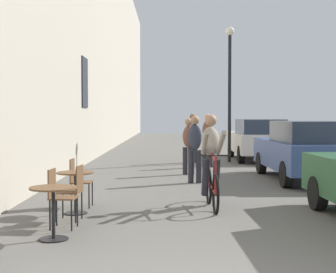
{
  "coord_description": "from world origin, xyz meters",
  "views": [
    {
      "loc": [
        -0.35,
        -4.01,
        1.68
      ],
      "look_at": [
        -0.34,
        11.26,
        1.06
      ],
      "focal_mm": 54.11,
      "sensor_mm": 36.0,
      "label": 1
    }
  ],
  "objects_px": {
    "cyclist_on_bicycle": "(211,163)",
    "pedestrian_furthest": "(192,135)",
    "cafe_chair_mid_toward_street": "(77,179)",
    "pedestrian_mid": "(188,143)",
    "parked_car_second": "(305,150)",
    "cafe_chair_near_toward_street": "(58,194)",
    "cafe_chair_mid_toward_wall": "(73,189)",
    "cafe_table_mid": "(75,184)",
    "pedestrian_near": "(194,145)",
    "pedestrian_far": "(207,137)",
    "street_lamp": "(229,76)",
    "cafe_table_near": "(53,202)",
    "parked_car_third": "(257,139)"
  },
  "relations": [
    {
      "from": "cafe_table_mid",
      "to": "pedestrian_furthest",
      "type": "relative_size",
      "value": 0.41
    },
    {
      "from": "pedestrian_mid",
      "to": "pedestrian_far",
      "type": "relative_size",
      "value": 0.92
    },
    {
      "from": "cafe_table_near",
      "to": "parked_car_second",
      "type": "xyz_separation_m",
      "value": [
        5.12,
        6.29,
        0.28
      ]
    },
    {
      "from": "pedestrian_furthest",
      "to": "cafe_chair_mid_toward_wall",
      "type": "bearing_deg",
      "value": -103.41
    },
    {
      "from": "cyclist_on_bicycle",
      "to": "pedestrian_furthest",
      "type": "bearing_deg",
      "value": 89.45
    },
    {
      "from": "cafe_table_near",
      "to": "cafe_chair_mid_toward_wall",
      "type": "xyz_separation_m",
      "value": [
        0.04,
        1.25,
        -0.0
      ]
    },
    {
      "from": "cafe_chair_mid_toward_street",
      "to": "parked_car_third",
      "type": "distance_m",
      "value": 11.07
    },
    {
      "from": "pedestrian_furthest",
      "to": "parked_car_third",
      "type": "bearing_deg",
      "value": 21.81
    },
    {
      "from": "cafe_chair_mid_toward_wall",
      "to": "pedestrian_far",
      "type": "bearing_deg",
      "value": 71.66
    },
    {
      "from": "cafe_table_mid",
      "to": "pedestrian_near",
      "type": "relative_size",
      "value": 0.43
    },
    {
      "from": "cafe_chair_mid_toward_wall",
      "to": "cafe_chair_mid_toward_street",
      "type": "bearing_deg",
      "value": 96.97
    },
    {
      "from": "parked_car_second",
      "to": "cyclist_on_bicycle",
      "type": "bearing_deg",
      "value": -125.88
    },
    {
      "from": "cyclist_on_bicycle",
      "to": "pedestrian_furthest",
      "type": "distance_m",
      "value": 8.84
    },
    {
      "from": "cafe_table_near",
      "to": "parked_car_third",
      "type": "distance_m",
      "value": 13.28
    },
    {
      "from": "pedestrian_furthest",
      "to": "cafe_table_mid",
      "type": "bearing_deg",
      "value": -104.62
    },
    {
      "from": "cafe_chair_mid_toward_street",
      "to": "parked_car_third",
      "type": "height_order",
      "value": "parked_car_third"
    },
    {
      "from": "pedestrian_near",
      "to": "pedestrian_mid",
      "type": "bearing_deg",
      "value": 92.63
    },
    {
      "from": "cafe_table_near",
      "to": "pedestrian_mid",
      "type": "distance_m",
      "value": 7.95
    },
    {
      "from": "pedestrian_far",
      "to": "cafe_chair_mid_toward_street",
      "type": "bearing_deg",
      "value": -112.25
    },
    {
      "from": "cafe_chair_near_toward_street",
      "to": "pedestrian_furthest",
      "type": "relative_size",
      "value": 0.51
    },
    {
      "from": "pedestrian_far",
      "to": "street_lamp",
      "type": "relative_size",
      "value": 0.36
    },
    {
      "from": "parked_car_third",
      "to": "parked_car_second",
      "type": "bearing_deg",
      "value": -88.52
    },
    {
      "from": "pedestrian_near",
      "to": "parked_car_second",
      "type": "distance_m",
      "value": 2.93
    },
    {
      "from": "cafe_chair_mid_toward_street",
      "to": "pedestrian_far",
      "type": "distance_m",
      "value": 7.82
    },
    {
      "from": "cafe_table_near",
      "to": "cafe_table_mid",
      "type": "distance_m",
      "value": 1.83
    },
    {
      "from": "cafe_table_mid",
      "to": "pedestrian_far",
      "type": "relative_size",
      "value": 0.41
    },
    {
      "from": "cafe_chair_mid_toward_wall",
      "to": "pedestrian_far",
      "type": "relative_size",
      "value": 0.51
    },
    {
      "from": "cafe_chair_mid_toward_street",
      "to": "pedestrian_mid",
      "type": "xyz_separation_m",
      "value": [
        2.25,
        5.16,
        0.39
      ]
    },
    {
      "from": "cafe_table_mid",
      "to": "pedestrian_furthest",
      "type": "height_order",
      "value": "pedestrian_furthest"
    },
    {
      "from": "pedestrian_near",
      "to": "cafe_table_mid",
      "type": "bearing_deg",
      "value": -119.61
    },
    {
      "from": "cafe_chair_mid_toward_street",
      "to": "pedestrian_furthest",
      "type": "bearing_deg",
      "value": 73.88
    },
    {
      "from": "cyclist_on_bicycle",
      "to": "pedestrian_near",
      "type": "bearing_deg",
      "value": 92.16
    },
    {
      "from": "cafe_table_mid",
      "to": "cyclist_on_bicycle",
      "type": "bearing_deg",
      "value": 15.17
    },
    {
      "from": "pedestrian_near",
      "to": "street_lamp",
      "type": "xyz_separation_m",
      "value": [
        1.56,
        5.77,
        2.16
      ]
    },
    {
      "from": "pedestrian_mid",
      "to": "parked_car_second",
      "type": "distance_m",
      "value": 3.27
    },
    {
      "from": "pedestrian_near",
      "to": "street_lamp",
      "type": "relative_size",
      "value": 0.34
    },
    {
      "from": "parked_car_third",
      "to": "pedestrian_far",
      "type": "bearing_deg",
      "value": -129.04
    },
    {
      "from": "cafe_chair_mid_toward_street",
      "to": "pedestrian_near",
      "type": "relative_size",
      "value": 0.53
    },
    {
      "from": "cafe_table_mid",
      "to": "cafe_chair_mid_toward_street",
      "type": "relative_size",
      "value": 0.81
    },
    {
      "from": "cafe_chair_mid_toward_wall",
      "to": "cafe_chair_near_toward_street",
      "type": "bearing_deg",
      "value": -101.96
    },
    {
      "from": "cyclist_on_bicycle",
      "to": "parked_car_second",
      "type": "distance_m",
      "value": 4.71
    },
    {
      "from": "pedestrian_far",
      "to": "cafe_chair_mid_toward_wall",
      "type": "bearing_deg",
      "value": -108.34
    },
    {
      "from": "cafe_chair_near_toward_street",
      "to": "cyclist_on_bicycle",
      "type": "bearing_deg",
      "value": 36.19
    },
    {
      "from": "parked_car_second",
      "to": "pedestrian_far",
      "type": "bearing_deg",
      "value": 123.57
    },
    {
      "from": "cafe_chair_near_toward_street",
      "to": "pedestrian_far",
      "type": "relative_size",
      "value": 0.51
    },
    {
      "from": "cafe_chair_mid_toward_street",
      "to": "parked_car_second",
      "type": "distance_m",
      "value": 6.47
    },
    {
      "from": "street_lamp",
      "to": "cafe_table_near",
      "type": "bearing_deg",
      "value": -108.13
    },
    {
      "from": "parked_car_second",
      "to": "cafe_chair_near_toward_street",
      "type": "bearing_deg",
      "value": -132.86
    },
    {
      "from": "cafe_table_near",
      "to": "parked_car_second",
      "type": "bearing_deg",
      "value": 50.88
    },
    {
      "from": "cafe_chair_mid_toward_wall",
      "to": "cafe_table_mid",
      "type": "bearing_deg",
      "value": 97.42
    }
  ]
}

